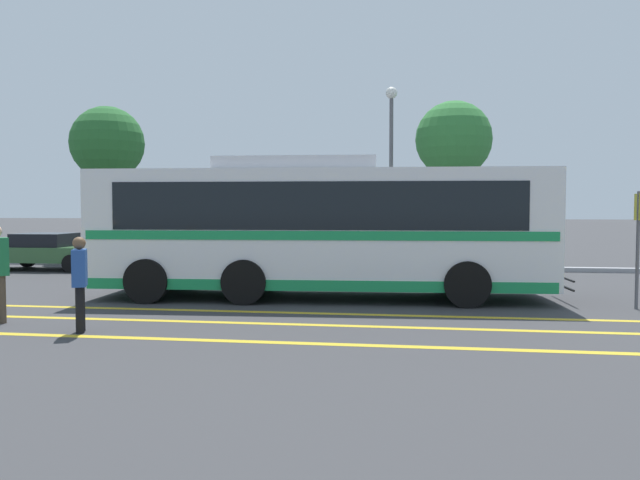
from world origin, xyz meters
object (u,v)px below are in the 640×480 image
parked_car_2 (394,252)px  pedestrian_0 (80,278)px  tree_0 (107,144)px  street_lamp (391,149)px  transit_bus (320,226)px  bus_stop_sign (638,235)px  tree_1 (454,140)px  parked_car_0 (48,251)px  parked_car_1 (188,249)px

parked_car_2 → pedestrian_0: bearing=149.2°
parked_car_2 → pedestrian_0: size_ratio=2.68×
tree_0 → street_lamp: bearing=-7.2°
street_lamp → tree_0: street_lamp is taller
transit_bus → bus_stop_sign: transit_bus is taller
parked_car_2 → tree_0: bearing=65.6°
transit_bus → tree_0: bearing=-136.8°
pedestrian_0 → tree_1: bearing=-51.0°
bus_stop_sign → tree_0: size_ratio=0.39×
parked_car_2 → tree_1: tree_1 is taller
pedestrian_0 → tree_1: tree_1 is taller
bus_stop_sign → street_lamp: size_ratio=0.38×
street_lamp → tree_0: size_ratio=1.03×
parked_car_2 → parked_car_0: bearing=86.1°
street_lamp → tree_0: (-11.69, 1.48, 0.50)m
parked_car_0 → bus_stop_sign: bearing=69.0°
parked_car_0 → tree_1: size_ratio=0.70×
parked_car_1 → parked_car_2: (6.75, 0.20, -0.03)m
parked_car_1 → pedestrian_0: size_ratio=3.01×
bus_stop_sign → tree_1: size_ratio=0.41×
transit_bus → parked_car_1: size_ratio=2.22×
tree_0 → tree_1: bearing=-2.7°
parked_car_0 → parked_car_1: parked_car_1 is taller
street_lamp → parked_car_0: bearing=-165.7°
bus_stop_sign → street_lamp: 10.83m
parked_car_0 → street_lamp: (11.68, 2.97, 3.63)m
parked_car_1 → tree_0: (-5.15, 4.62, 4.01)m
transit_bus → parked_car_2: bearing=159.9°
parked_car_2 → parked_car_1: bearing=87.7°
parked_car_0 → transit_bus: bearing=60.9°
parked_car_0 → street_lamp: 12.59m
bus_stop_sign → tree_0: bearing=-124.7°
parked_car_1 → street_lamp: 8.06m
tree_1 → bus_stop_sign: bearing=-72.0°
pedestrian_0 → bus_stop_sign: size_ratio=0.66×
transit_bus → parked_car_2: transit_bus is taller
pedestrian_0 → tree_1: (7.12, 13.78, 3.71)m
tree_0 → tree_1: (13.96, -0.65, -0.14)m
parked_car_1 → tree_0: size_ratio=0.78×
parked_car_2 → bus_stop_sign: 8.03m
street_lamp → tree_1: bearing=20.1°
street_lamp → tree_1: 2.44m
transit_bus → tree_1: 10.25m
tree_0 → tree_1: size_ratio=1.04×
parked_car_0 → tree_0: (-0.01, 4.45, 4.13)m
transit_bus → parked_car_1: (-5.14, 5.14, -0.94)m
pedestrian_0 → transit_bus: bearing=-60.1°
transit_bus → street_lamp: 8.78m
transit_bus → pedestrian_0: (-3.45, -4.67, -0.78)m
parked_car_2 → transit_bus: bearing=159.2°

